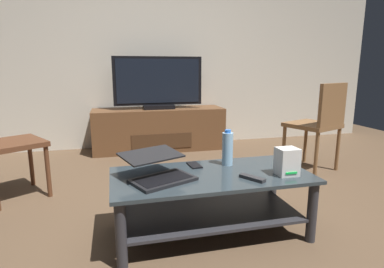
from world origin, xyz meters
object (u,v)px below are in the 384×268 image
coffee_table (211,193)px  media_cabinet (159,129)px  router_box (287,162)px  dining_chair (320,121)px  laptop (158,169)px  water_bottle_near (227,148)px  tv_remote (252,178)px  television (158,84)px  cell_phone (194,165)px

coffee_table → media_cabinet: size_ratio=0.74×
coffee_table → router_box: bearing=-16.6°
dining_chair → laptop: (-1.76, -0.95, -0.06)m
dining_chair → water_bottle_near: (-1.27, -0.78, -0.01)m
media_cabinet → tv_remote: bearing=-85.1°
television → router_box: television is taller
coffee_table → tv_remote: tv_remote is taller
cell_phone → media_cabinet: bearing=83.4°
coffee_table → router_box: size_ratio=7.27×
media_cabinet → water_bottle_near: size_ratio=6.89×
router_box → tv_remote: 0.25m
television → tv_remote: (0.20, -2.36, -0.44)m
cell_phone → tv_remote: tv_remote is taller
router_box → water_bottle_near: (-0.28, 0.28, 0.03)m
television → router_box: (0.44, -2.33, -0.36)m
coffee_table → water_bottle_near: bearing=43.4°
coffee_table → router_box: router_box is taller
media_cabinet → router_box: size_ratio=9.85×
laptop → media_cabinet: bearing=81.6°
coffee_table → television: television is taller
media_cabinet → water_bottle_near: water_bottle_near is taller
television → water_bottle_near: television is taller
cell_phone → tv_remote: size_ratio=0.88×
coffee_table → cell_phone: 0.23m
tv_remote → cell_phone: bearing=95.6°
laptop → cell_phone: (0.27, 0.19, -0.05)m
cell_phone → television: bearing=83.4°
laptop → router_box: router_box is taller
dining_chair → tv_remote: size_ratio=5.63×
router_box → dining_chair: bearing=47.0°
coffee_table → laptop: bearing=-177.8°
router_box → cell_phone: (-0.50, 0.31, -0.08)m
coffee_table → media_cabinet: bearing=90.0°
media_cabinet → television: 0.58m
water_bottle_near → cell_phone: bearing=172.6°
dining_chair → router_box: (-0.99, -1.07, -0.04)m
media_cabinet → water_bottle_near: 2.09m
water_bottle_near → television: bearing=94.6°
media_cabinet → router_box: bearing=-79.4°
media_cabinet → dining_chair: (1.43, -1.29, 0.25)m
tv_remote → dining_chair: bearing=9.8°
coffee_table → dining_chair: (1.43, 0.93, 0.24)m
media_cabinet → water_bottle_near: (0.16, -2.07, 0.25)m
coffee_table → tv_remote: bearing=-38.5°
tv_remote → router_box: bearing=-24.9°
cell_phone → tv_remote: bearing=-57.5°
coffee_table → dining_chair: bearing=33.1°
laptop → cell_phone: bearing=35.7°
television → laptop: television is taller
cell_phone → router_box: bearing=-37.0°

